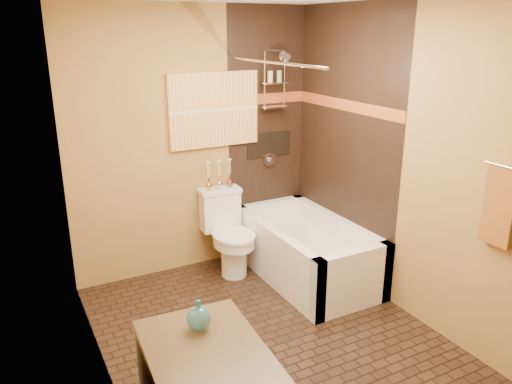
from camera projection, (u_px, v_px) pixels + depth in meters
floor at (272, 339)px, 3.84m from camera, size 3.00×3.00×0.00m
wall_left at (96, 213)px, 2.92m from camera, size 0.02×3.00×2.50m
wall_right at (403, 163)px, 3.99m from camera, size 0.02×3.00×2.50m
wall_back at (194, 143)px, 4.71m from camera, size 2.40×0.02×2.50m
wall_front at (444, 274)px, 2.20m from camera, size 2.40×0.02×2.50m
alcove_tile_back at (267, 135)px, 5.05m from camera, size 0.85×0.01×2.50m
alcove_tile_right at (344, 145)px, 4.61m from camera, size 0.01×1.50×2.50m
mosaic_band_back at (267, 98)px, 4.92m from camera, size 0.85×0.01×0.10m
mosaic_band_right at (346, 105)px, 4.49m from camera, size 0.01×1.50×0.10m
alcove_niche at (269, 145)px, 5.09m from camera, size 0.50×0.01×0.25m
shower_fixtures at (275, 95)px, 4.84m from camera, size 0.24×0.33×1.16m
curtain_rod at (271, 62)px, 4.02m from camera, size 0.03×1.55×0.03m
towel_rust at (500, 207)px, 3.22m from camera, size 0.05×0.22×0.52m
sunset_painting at (214, 110)px, 4.69m from camera, size 0.90×0.04×0.70m
vanity_mirror at (143, 232)px, 2.01m from camera, size 0.01×1.00×0.90m
bathtub at (306, 255)px, 4.76m from camera, size 0.80×1.50×0.55m
toilet at (228, 232)px, 4.82m from camera, size 0.41×0.60×0.80m
teal_bottle at (199, 315)px, 2.54m from camera, size 0.14×0.14×0.20m
bud_vases at (219, 174)px, 4.80m from camera, size 0.28×0.06×0.28m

